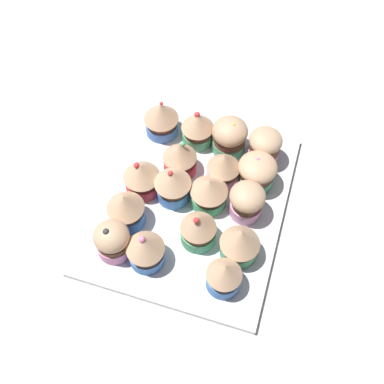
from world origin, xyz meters
The scene contains 19 objects.
ground_plane centered at (0.00, 0.00, -1.50)cm, with size 180.00×180.00×3.00cm, color beige.
baking_tray centered at (0.00, 0.00, 0.60)cm, with size 31.59×38.11×1.20cm.
cupcake_0 centered at (-9.25, -12.57, 4.72)cm, with size 5.72×5.72×7.40cm.
cupcake_1 centered at (-3.67, -12.59, 4.97)cm, with size 6.13×6.13×7.64cm.
cupcake_2 centered at (9.11, -13.08, 4.80)cm, with size 5.56×5.56×7.06cm.
cupcake_3 centered at (-9.30, -6.70, 5.04)cm, with size 6.31×6.31×7.44cm.
cupcake_4 centered at (3.10, -6.60, 4.87)cm, with size 5.89×5.89×7.61cm.
cupcake_5 centered at (10.10, -7.25, 5.14)cm, with size 6.42×6.42×7.57cm.
cupcake_6 centered at (-9.03, -0.31, 4.78)cm, with size 6.36×6.36×7.29cm.
cupcake_7 centered at (-3.39, -0.41, 4.95)cm, with size 6.34×6.34×7.46cm.
cupcake_8 centered at (2.80, 0.64, 4.68)cm, with size 6.44×6.44×6.78cm.
cupcake_9 centered at (9.31, 0.59, 4.92)cm, with size 5.98×5.98×7.04cm.
cupcake_10 centered at (-4.02, 5.76, 4.86)cm, with size 6.01×6.01×7.47cm.
cupcake_11 centered at (3.93, 5.81, 5.00)cm, with size 5.79×5.79×7.49cm.
cupcake_12 centered at (9.59, 6.99, 4.62)cm, with size 6.72×6.72×6.73cm.
cupcake_13 centered at (-10.08, 13.22, 5.00)cm, with size 6.55×6.55×7.54cm.
cupcake_14 centered at (-2.98, 13.10, 4.85)cm, with size 6.01×6.01×7.43cm.
cupcake_15 centered at (3.10, 12.93, 4.92)cm, with size 6.49×6.49×7.48cm.
cupcake_16 centered at (9.68, 12.60, 4.83)cm, with size 5.89×5.89×7.05cm.
Camera 1 is at (12.18, -39.39, 70.99)cm, focal length 43.39 mm.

